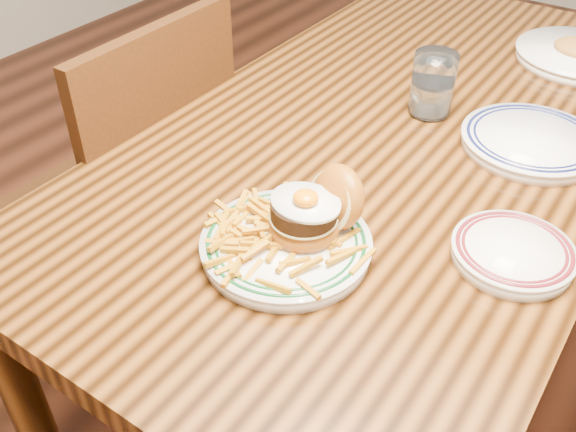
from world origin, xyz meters
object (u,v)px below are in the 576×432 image
Objects in this scene: main_plate at (295,232)px; side_plate at (513,252)px; table at (401,160)px; chair_left at (137,192)px.

main_plate reaches higher than side_plate.
main_plate is 0.33m from side_plate.
table is 0.43m from side_plate.
side_plate is at bearing 52.44° from main_plate.
table is 0.63m from chair_left.
side_plate reaches higher than table.
chair_left is at bearing -176.27° from main_plate.
main_plate reaches higher than table.
table is 5.80× the size of main_plate.
chair_left is 0.68m from main_plate.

